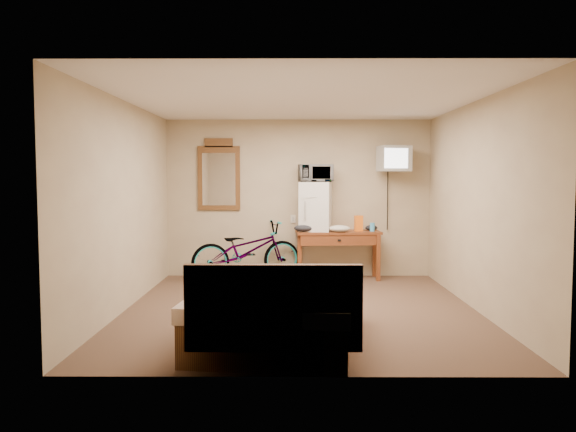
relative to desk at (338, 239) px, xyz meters
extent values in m
plane|color=#472F23|center=(-0.62, -2.00, -0.63)|extent=(4.60, 4.60, 0.00)
plane|color=silver|center=(-0.62, -2.00, 1.87)|extent=(4.60, 4.60, 0.00)
cube|color=tan|center=(-0.62, 0.30, 0.62)|extent=(4.20, 0.04, 2.50)
cube|color=tan|center=(-0.62, -4.30, 0.62)|extent=(4.20, 0.04, 2.50)
cube|color=tan|center=(-2.72, -2.00, 0.62)|extent=(0.04, 4.60, 2.50)
cube|color=tan|center=(1.48, -2.00, 0.62)|extent=(0.04, 4.60, 2.50)
cube|color=beige|center=(-0.70, 0.29, 0.29)|extent=(0.08, 0.01, 0.13)
cube|color=maroon|center=(0.00, 0.04, 0.10)|extent=(1.34, 0.59, 0.04)
cube|color=maroon|center=(-0.60, -0.16, -0.27)|extent=(0.06, 0.06, 0.71)
cube|color=maroon|center=(0.60, -0.16, -0.27)|extent=(0.06, 0.06, 0.71)
cube|color=maroon|center=(-0.60, 0.24, -0.27)|extent=(0.06, 0.06, 0.71)
cube|color=maroon|center=(0.60, 0.24, -0.27)|extent=(0.06, 0.06, 0.71)
cube|color=maroon|center=(0.00, -0.18, 0.00)|extent=(1.18, 0.12, 0.16)
cube|color=black|center=(0.00, -0.20, 0.00)|extent=(0.05, 0.02, 0.03)
cube|color=silver|center=(-0.35, 0.05, 0.51)|extent=(0.54, 0.52, 0.76)
cube|color=#A1A19C|center=(-0.35, -0.17, 0.66)|extent=(0.47, 0.01, 0.00)
cylinder|color=#A1A19C|center=(-0.52, -0.18, 0.46)|extent=(0.02, 0.02, 0.27)
imported|color=silver|center=(-0.35, 0.05, 1.02)|extent=(0.55, 0.43, 0.27)
cube|color=orange|center=(0.32, 0.01, 0.25)|extent=(0.13, 0.09, 0.24)
cylinder|color=#44A9E7|center=(0.53, -0.01, 0.19)|extent=(0.08, 0.08, 0.13)
ellipsoid|color=beige|center=(0.01, -0.12, 0.18)|extent=(0.34, 0.26, 0.10)
ellipsoid|color=black|center=(-0.54, -0.10, 0.18)|extent=(0.30, 0.23, 0.11)
ellipsoid|color=black|center=(0.53, 0.11, 0.17)|extent=(0.19, 0.16, 0.09)
cube|color=black|center=(0.85, 0.28, 1.16)|extent=(0.14, 0.02, 0.14)
cylinder|color=black|center=(0.85, 0.24, 1.16)|extent=(0.05, 0.30, 0.05)
cube|color=#A1A19C|center=(0.85, 0.02, 1.25)|extent=(0.51, 0.45, 0.39)
cube|color=white|center=(0.85, -0.17, 1.25)|extent=(0.37, 0.08, 0.30)
cube|color=black|center=(0.85, 0.21, 1.25)|extent=(0.28, 0.07, 0.24)
cube|color=brown|center=(-1.88, 0.27, 0.95)|extent=(0.67, 0.04, 1.01)
cube|color=brown|center=(-1.88, 0.27, 1.51)|extent=(0.45, 0.04, 0.14)
cube|color=white|center=(-1.88, 0.25, 0.93)|extent=(0.53, 0.01, 0.83)
imported|color=black|center=(-1.42, -0.05, -0.17)|extent=(1.83, 1.16, 0.91)
cube|color=brown|center=(-0.87, -3.30, -0.43)|extent=(1.63, 2.05, 0.40)
cube|color=beige|center=(-0.87, -3.30, -0.18)|extent=(1.68, 2.09, 0.14)
cube|color=brown|center=(-0.87, -4.26, -0.08)|extent=(1.42, 0.08, 0.70)
ellipsoid|color=white|center=(-1.21, -3.95, -0.05)|extent=(0.57, 0.35, 0.20)
ellipsoid|color=white|center=(-0.54, -3.95, -0.05)|extent=(0.57, 0.35, 0.20)
camera|label=1|loc=(-0.73, -8.67, 0.97)|focal=35.00mm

